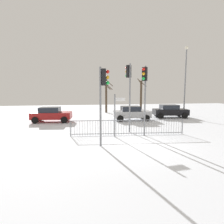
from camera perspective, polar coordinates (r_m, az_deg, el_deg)
ground_plane at (r=11.39m, az=7.54°, el=-9.37°), size 60.00×60.00×0.00m
traffic_light_rear_left at (r=12.81m, az=9.88°, el=8.06°), size 0.45×0.49×4.74m
traffic_light_foreground_right at (r=10.34m, az=-2.78°, el=7.10°), size 0.56×0.35×4.38m
traffic_light_mid_right at (r=14.00m, az=5.14°, el=8.89°), size 0.39×0.54×5.05m
direction_sign_post at (r=12.50m, az=1.13°, el=-0.31°), size 0.79×0.15×2.87m
pedestrian_guard_railing at (r=13.20m, az=4.77°, el=-4.64°), size 7.94×0.84×1.07m
car_silver_trailing at (r=19.76m, az=5.94°, el=-0.27°), size 3.90×2.13×1.47m
car_red_far at (r=19.52m, az=-17.97°, el=-0.64°), size 3.95×2.23×1.47m
car_black_near at (r=22.57m, az=17.22°, el=0.33°), size 3.99×2.35×1.47m
street_lamp at (r=22.85m, az=21.43°, el=10.28°), size 0.36×0.36×7.94m
bare_tree_left at (r=26.26m, az=-1.76°, el=5.75°), size 1.68×1.43×5.18m
bare_tree_centre at (r=31.06m, az=8.87°, el=5.44°), size 1.57×1.38×5.02m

